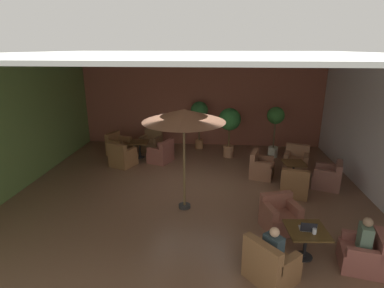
{
  "coord_description": "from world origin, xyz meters",
  "views": [
    {
      "loc": [
        0.76,
        -8.09,
        4.1
      ],
      "look_at": [
        0.0,
        0.5,
        1.38
      ],
      "focal_mm": 28.6,
      "sensor_mm": 36.0,
      "label": 1
    }
  ],
  "objects_px": {
    "armchair_front_right_east": "(294,185)",
    "armchair_mid_center_west": "(122,157)",
    "armchair_mid_center_south": "(119,146)",
    "cafe_table_front_right": "(294,168)",
    "armchair_front_right_west": "(296,161)",
    "patron_blue_shirt": "(365,236)",
    "armchair_mid_center_east": "(151,143)",
    "open_laptop": "(308,228)",
    "armchair_front_left_north": "(270,265)",
    "armchair_front_left_south": "(280,217)",
    "patron_by_window": "(273,246)",
    "patio_umbrella_tall_red": "(184,116)",
    "cafe_table_front_left": "(306,235)",
    "armchair_mid_center_north": "(162,154)",
    "potted_tree_left_corner": "(199,114)",
    "armchair_front_right_south": "(328,177)",
    "armchair_front_left_east": "(364,255)",
    "potted_tree_mid_right": "(275,122)",
    "cafe_table_mid_center": "(140,145)",
    "iced_drink_cup": "(314,231)",
    "potted_tree_mid_left": "(229,123)",
    "armchair_front_right_north": "(261,168)"
  },
  "relations": [
    {
      "from": "patio_umbrella_tall_red",
      "to": "cafe_table_mid_center",
      "type": "bearing_deg",
      "value": 120.13
    },
    {
      "from": "cafe_table_mid_center",
      "to": "armchair_mid_center_south",
      "type": "xyz_separation_m",
      "value": [
        -0.95,
        0.32,
        -0.18
      ]
    },
    {
      "from": "iced_drink_cup",
      "to": "open_laptop",
      "type": "xyz_separation_m",
      "value": [
        -0.09,
        0.11,
        -0.0
      ]
    },
    {
      "from": "armchair_front_right_south",
      "to": "potted_tree_mid_right",
      "type": "xyz_separation_m",
      "value": [
        -1.22,
        2.64,
        1.09
      ]
    },
    {
      "from": "armchair_front_right_north",
      "to": "armchair_mid_center_north",
      "type": "xyz_separation_m",
      "value": [
        -3.53,
        1.07,
        -0.01
      ]
    },
    {
      "from": "iced_drink_cup",
      "to": "cafe_table_front_right",
      "type": "bearing_deg",
      "value": 82.7
    },
    {
      "from": "armchair_mid_center_west",
      "to": "armchair_mid_center_south",
      "type": "bearing_deg",
      "value": 113.85
    },
    {
      "from": "armchair_front_left_north",
      "to": "potted_tree_left_corner",
      "type": "xyz_separation_m",
      "value": [
        -1.8,
        7.62,
        1.17
      ]
    },
    {
      "from": "cafe_table_front_left",
      "to": "cafe_table_front_right",
      "type": "bearing_deg",
      "value": 80.98
    },
    {
      "from": "armchair_mid_center_south",
      "to": "open_laptop",
      "type": "bearing_deg",
      "value": -45.52
    },
    {
      "from": "armchair_front_right_east",
      "to": "armchair_front_right_west",
      "type": "xyz_separation_m",
      "value": [
        0.52,
        1.98,
        0.01
      ]
    },
    {
      "from": "armchair_front_right_east",
      "to": "armchair_mid_center_west",
      "type": "relative_size",
      "value": 0.88
    },
    {
      "from": "armchair_front_right_east",
      "to": "potted_tree_left_corner",
      "type": "distance_m",
      "value": 5.23
    },
    {
      "from": "armchair_front_right_west",
      "to": "potted_tree_left_corner",
      "type": "height_order",
      "value": "potted_tree_left_corner"
    },
    {
      "from": "armchair_front_right_east",
      "to": "patron_blue_shirt",
      "type": "height_order",
      "value": "patron_blue_shirt"
    },
    {
      "from": "armchair_front_right_south",
      "to": "armchair_mid_center_east",
      "type": "distance_m",
      "value": 6.86
    },
    {
      "from": "potted_tree_mid_left",
      "to": "armchair_mid_center_east",
      "type": "bearing_deg",
      "value": 170.32
    },
    {
      "from": "armchair_front_left_south",
      "to": "armchair_front_right_east",
      "type": "height_order",
      "value": "armchair_front_right_east"
    },
    {
      "from": "armchair_front_right_north",
      "to": "cafe_table_mid_center",
      "type": "relative_size",
      "value": 1.33
    },
    {
      "from": "open_laptop",
      "to": "armchair_mid_center_east",
      "type": "bearing_deg",
      "value": 125.07
    },
    {
      "from": "armchair_mid_center_south",
      "to": "patron_by_window",
      "type": "distance_m",
      "value": 8.24
    },
    {
      "from": "cafe_table_front_left",
      "to": "potted_tree_left_corner",
      "type": "relative_size",
      "value": 0.42
    },
    {
      "from": "armchair_front_right_north",
      "to": "patron_by_window",
      "type": "xyz_separation_m",
      "value": [
        -0.4,
        -4.77,
        0.39
      ]
    },
    {
      "from": "armchair_front_left_north",
      "to": "armchair_mid_center_north",
      "type": "xyz_separation_m",
      "value": [
        -3.09,
        5.87,
        -0.01
      ]
    },
    {
      "from": "patron_by_window",
      "to": "patio_umbrella_tall_red",
      "type": "bearing_deg",
      "value": 127.09
    },
    {
      "from": "armchair_mid_center_north",
      "to": "iced_drink_cup",
      "type": "xyz_separation_m",
      "value": [
        4.0,
        -5.29,
        0.39
      ]
    },
    {
      "from": "cafe_table_front_left",
      "to": "patron_blue_shirt",
      "type": "bearing_deg",
      "value": -11.96
    },
    {
      "from": "armchair_front_right_east",
      "to": "armchair_mid_center_south",
      "type": "bearing_deg",
      "value": 153.61
    },
    {
      "from": "patio_umbrella_tall_red",
      "to": "cafe_table_front_left",
      "type": "bearing_deg",
      "value": -34.28
    },
    {
      "from": "armchair_front_left_east",
      "to": "open_laptop",
      "type": "bearing_deg",
      "value": 169.26
    },
    {
      "from": "armchair_front_left_north",
      "to": "armchair_front_left_east",
      "type": "distance_m",
      "value": 1.92
    },
    {
      "from": "armchair_front_left_north",
      "to": "armchair_front_left_south",
      "type": "relative_size",
      "value": 1.13
    },
    {
      "from": "potted_tree_left_corner",
      "to": "armchair_mid_center_east",
      "type": "bearing_deg",
      "value": -168.58
    },
    {
      "from": "armchair_mid_center_east",
      "to": "armchair_front_left_north",
      "type": "bearing_deg",
      "value": -62.41
    },
    {
      "from": "armchair_front_right_west",
      "to": "armchair_front_right_north",
      "type": "bearing_deg",
      "value": -152.12
    },
    {
      "from": "armchair_front_right_south",
      "to": "potted_tree_left_corner",
      "type": "xyz_separation_m",
      "value": [
        -4.17,
        3.46,
        1.17
      ]
    },
    {
      "from": "armchair_front_right_north",
      "to": "patio_umbrella_tall_red",
      "type": "height_order",
      "value": "patio_umbrella_tall_red"
    },
    {
      "from": "potted_tree_left_corner",
      "to": "armchair_front_right_west",
      "type": "bearing_deg",
      "value": -31.27
    },
    {
      "from": "armchair_front_left_north",
      "to": "armchair_front_left_south",
      "type": "xyz_separation_m",
      "value": [
        0.49,
        1.73,
        -0.01
      ]
    },
    {
      "from": "armchair_front_left_east",
      "to": "potted_tree_mid_right",
      "type": "bearing_deg",
      "value": 96.37
    },
    {
      "from": "patio_umbrella_tall_red",
      "to": "armchair_front_right_west",
      "type": "bearing_deg",
      "value": 39.61
    },
    {
      "from": "cafe_table_front_right",
      "to": "armchair_front_right_west",
      "type": "relative_size",
      "value": 0.73
    },
    {
      "from": "potted_tree_mid_left",
      "to": "potted_tree_mid_right",
      "type": "distance_m",
      "value": 1.74
    },
    {
      "from": "cafe_table_mid_center",
      "to": "armchair_mid_center_east",
      "type": "height_order",
      "value": "armchair_mid_center_east"
    },
    {
      "from": "armchair_front_left_south",
      "to": "armchair_mid_center_west",
      "type": "bearing_deg",
      "value": 143.7
    },
    {
      "from": "armchair_mid_center_east",
      "to": "open_laptop",
      "type": "height_order",
      "value": "armchair_mid_center_east"
    },
    {
      "from": "armchair_front_right_west",
      "to": "armchair_mid_center_east",
      "type": "distance_m",
      "value": 5.77
    },
    {
      "from": "armchair_mid_center_south",
      "to": "potted_tree_mid_right",
      "type": "xyz_separation_m",
      "value": [
        6.11,
        0.24,
        1.08
      ]
    },
    {
      "from": "armchair_mid_center_north",
      "to": "patron_blue_shirt",
      "type": "height_order",
      "value": "patron_blue_shirt"
    },
    {
      "from": "armchair_front_left_south",
      "to": "potted_tree_left_corner",
      "type": "relative_size",
      "value": 0.48
    }
  ]
}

